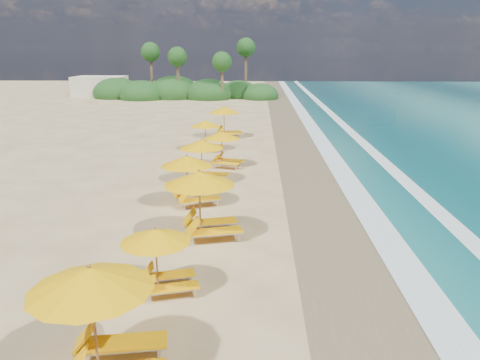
% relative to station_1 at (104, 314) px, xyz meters
% --- Properties ---
extents(ground, '(160.00, 160.00, 0.00)m').
position_rel_station_1_xyz_m(ground, '(2.39, 11.16, -1.46)').
color(ground, '#DBBB80').
rests_on(ground, ground).
extents(wet_sand, '(4.00, 160.00, 0.01)m').
position_rel_station_1_xyz_m(wet_sand, '(6.39, 11.16, -1.45)').
color(wet_sand, '#836E4E').
rests_on(wet_sand, ground).
extents(surf_foam, '(4.00, 160.00, 0.01)m').
position_rel_station_1_xyz_m(surf_foam, '(9.09, 11.16, -1.43)').
color(surf_foam, white).
rests_on(surf_foam, ground).
extents(station_1, '(3.09, 2.94, 2.60)m').
position_rel_station_1_xyz_m(station_1, '(0.00, 0.00, 0.00)').
color(station_1, olive).
rests_on(station_1, ground).
extents(station_2, '(2.52, 2.45, 2.01)m').
position_rel_station_1_xyz_m(station_2, '(0.49, 3.53, -0.33)').
color(station_2, olive).
rests_on(station_2, ground).
extents(station_3, '(3.24, 3.14, 2.61)m').
position_rel_station_1_xyz_m(station_3, '(1.27, 7.58, 0.00)').
color(station_3, olive).
rests_on(station_3, ground).
extents(station_4, '(3.05, 3.02, 2.33)m').
position_rel_station_1_xyz_m(station_4, '(0.25, 11.23, -0.15)').
color(station_4, olive).
rests_on(station_4, ground).
extents(station_5, '(2.62, 2.46, 2.32)m').
position_rel_station_1_xyz_m(station_5, '(0.46, 14.87, -0.15)').
color(station_5, olive).
rests_on(station_5, ground).
extents(station_6, '(2.72, 2.65, 2.15)m').
position_rel_station_1_xyz_m(station_6, '(1.22, 18.21, -0.25)').
color(station_6, olive).
rests_on(station_6, ground).
extents(station_7, '(2.68, 2.62, 2.11)m').
position_rel_station_1_xyz_m(station_7, '(-0.24, 22.70, -0.28)').
color(station_7, olive).
rests_on(station_7, ground).
extents(station_8, '(2.92, 2.77, 2.47)m').
position_rel_station_1_xyz_m(station_8, '(0.72, 27.52, -0.07)').
color(station_8, olive).
rests_on(station_8, ground).
extents(treeline, '(25.80, 8.80, 9.74)m').
position_rel_station_1_xyz_m(treeline, '(-7.55, 56.67, -0.46)').
color(treeline, '#163D14').
rests_on(treeline, ground).
extents(beach_building, '(7.00, 5.00, 2.80)m').
position_rel_station_1_xyz_m(beach_building, '(-19.61, 59.16, -0.06)').
color(beach_building, beige).
rests_on(beach_building, ground).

